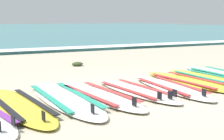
{
  "coord_description": "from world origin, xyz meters",
  "views": [
    {
      "loc": [
        -2.96,
        -4.34,
        1.21
      ],
      "look_at": [
        -0.31,
        0.98,
        0.25
      ],
      "focal_mm": 51.25,
      "sensor_mm": 36.0,
      "label": 1
    }
  ],
  "objects_px": {
    "surfboard_4": "(136,90)",
    "surfboard_2": "(64,98)",
    "surfboard_1": "(19,106)",
    "surfboard_5": "(171,87)",
    "surfboard_6": "(190,81)",
    "surfboard_3": "(99,95)",
    "surfboard_7": "(206,78)"
  },
  "relations": [
    {
      "from": "surfboard_4",
      "to": "surfboard_2",
      "type": "bearing_deg",
      "value": 178.31
    },
    {
      "from": "surfboard_2",
      "to": "surfboard_4",
      "type": "distance_m",
      "value": 1.22
    },
    {
      "from": "surfboard_1",
      "to": "surfboard_5",
      "type": "relative_size",
      "value": 1.06
    },
    {
      "from": "surfboard_2",
      "to": "surfboard_6",
      "type": "relative_size",
      "value": 1.07
    },
    {
      "from": "surfboard_6",
      "to": "surfboard_4",
      "type": "bearing_deg",
      "value": -171.42
    },
    {
      "from": "surfboard_4",
      "to": "surfboard_6",
      "type": "relative_size",
      "value": 0.89
    },
    {
      "from": "surfboard_3",
      "to": "surfboard_7",
      "type": "bearing_deg",
      "value": 8.87
    },
    {
      "from": "surfboard_6",
      "to": "surfboard_7",
      "type": "height_order",
      "value": "same"
    },
    {
      "from": "surfboard_4",
      "to": "surfboard_5",
      "type": "xyz_separation_m",
      "value": [
        0.68,
        -0.05,
        -0.0
      ]
    },
    {
      "from": "surfboard_1",
      "to": "surfboard_5",
      "type": "bearing_deg",
      "value": 1.12
    },
    {
      "from": "surfboard_2",
      "to": "surfboard_5",
      "type": "bearing_deg",
      "value": -2.55
    },
    {
      "from": "surfboard_1",
      "to": "surfboard_3",
      "type": "distance_m",
      "value": 1.23
    },
    {
      "from": "surfboard_1",
      "to": "surfboard_3",
      "type": "xyz_separation_m",
      "value": [
        1.23,
        0.07,
        0.0
      ]
    },
    {
      "from": "surfboard_6",
      "to": "surfboard_2",
      "type": "bearing_deg",
      "value": -176.35
    },
    {
      "from": "surfboard_5",
      "to": "surfboard_3",
      "type": "bearing_deg",
      "value": 179.23
    },
    {
      "from": "surfboard_1",
      "to": "surfboard_6",
      "type": "distance_m",
      "value": 3.21
    },
    {
      "from": "surfboard_5",
      "to": "surfboard_7",
      "type": "distance_m",
      "value": 1.26
    },
    {
      "from": "surfboard_1",
      "to": "surfboard_7",
      "type": "bearing_deg",
      "value": 7.03
    },
    {
      "from": "surfboard_4",
      "to": "surfboard_7",
      "type": "bearing_deg",
      "value": 11.08
    },
    {
      "from": "surfboard_1",
      "to": "surfboard_5",
      "type": "distance_m",
      "value": 2.57
    },
    {
      "from": "surfboard_3",
      "to": "surfboard_5",
      "type": "relative_size",
      "value": 1.05
    },
    {
      "from": "surfboard_3",
      "to": "surfboard_5",
      "type": "height_order",
      "value": "same"
    },
    {
      "from": "surfboard_5",
      "to": "surfboard_4",
      "type": "bearing_deg",
      "value": 175.9
    },
    {
      "from": "surfboard_1",
      "to": "surfboard_6",
      "type": "relative_size",
      "value": 0.98
    },
    {
      "from": "surfboard_3",
      "to": "surfboard_1",
      "type": "bearing_deg",
      "value": -176.81
    },
    {
      "from": "surfboard_1",
      "to": "surfboard_4",
      "type": "height_order",
      "value": "same"
    },
    {
      "from": "surfboard_1",
      "to": "surfboard_7",
      "type": "xyz_separation_m",
      "value": [
        3.76,
        0.46,
        0.0
      ]
    },
    {
      "from": "surfboard_2",
      "to": "surfboard_5",
      "type": "height_order",
      "value": "same"
    },
    {
      "from": "surfboard_7",
      "to": "surfboard_2",
      "type": "bearing_deg",
      "value": -173.91
    },
    {
      "from": "surfboard_6",
      "to": "surfboard_3",
      "type": "bearing_deg",
      "value": -173.43
    },
    {
      "from": "surfboard_2",
      "to": "surfboard_5",
      "type": "relative_size",
      "value": 1.17
    },
    {
      "from": "surfboard_7",
      "to": "surfboard_4",
      "type": "bearing_deg",
      "value": -168.92
    }
  ]
}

